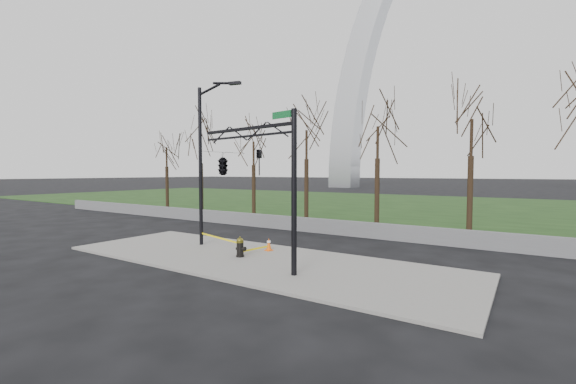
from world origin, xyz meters
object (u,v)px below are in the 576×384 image
Objects in this scene: street_light at (204,154)px; fire_hydrant at (240,247)px; traffic_signal_mast at (235,163)px; traffic_cone at (269,244)px.

fire_hydrant is at bearing -30.77° from street_light.
traffic_signal_mast is at bearing -68.34° from fire_hydrant.
traffic_cone is at bearing 78.84° from fire_hydrant.
fire_hydrant is 0.11× the size of street_light.
traffic_cone is at bearing 99.00° from traffic_signal_mast.
traffic_cone is (0.28, 1.72, -0.11)m from fire_hydrant.
traffic_cone is at bearing -2.00° from street_light.
street_light is at bearing -169.56° from traffic_cone.
traffic_signal_mast is at bearing -89.69° from traffic_cone.
traffic_signal_mast is (0.29, -0.66, 3.64)m from fire_hydrant.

